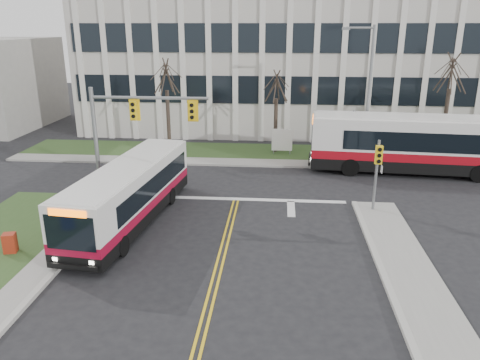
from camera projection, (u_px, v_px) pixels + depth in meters
name	position (u px, v px, depth m)	size (l,w,h in m)	color
ground	(217.00, 274.00, 18.17)	(120.00, 120.00, 0.00)	black
sidewalk_cross	(318.00, 164.00, 32.12)	(44.00, 1.60, 0.14)	#9E9B93
building_lawn	(315.00, 154.00, 34.77)	(44.00, 5.00, 0.12)	#304C20
office_building	(310.00, 60.00, 44.23)	(40.00, 16.00, 12.00)	beige
mast_arm_signal	(126.00, 126.00, 24.04)	(6.11, 0.38, 6.20)	slate
signal_pole_near	(377.00, 166.00, 23.32)	(0.34, 0.39, 3.80)	slate
signal_pole_far	(353.00, 130.00, 31.36)	(0.34, 0.39, 3.80)	slate
streetlight	(367.00, 88.00, 31.20)	(2.15, 0.25, 9.20)	slate
directory_sign	(282.00, 140.00, 34.14)	(1.50, 0.12, 2.00)	slate
tree_left	(166.00, 78.00, 33.92)	(1.80, 1.80, 7.70)	#42352B
tree_mid	(277.00, 88.00, 33.67)	(1.80, 1.80, 6.82)	#42352B
tree_right	(451.00, 75.00, 32.19)	(1.80, 1.80, 8.25)	#42352B
bus_main	(130.00, 195.00, 22.49)	(2.33, 10.74, 2.86)	silver
bus_cross	(419.00, 146.00, 29.93)	(2.95, 13.60, 3.63)	silver
newspaper_box_red	(10.00, 244.00, 19.56)	(0.50, 0.45, 0.95)	maroon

